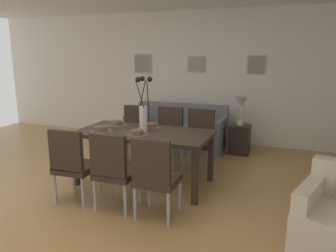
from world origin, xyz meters
The scene contains 24 objects.
ground_plane centered at (0.00, 0.00, 0.00)m, with size 9.00×9.00×0.00m, color tan.
back_wall_panel centered at (0.00, 3.25, 1.30)m, with size 9.00×0.10×2.60m, color white.
dining_table centered at (0.29, 0.68, 0.66)m, with size 1.80×0.91×0.74m.
dining_chair_near_left centered at (-0.24, -0.17, 0.51)m, with size 0.46×0.46×0.92m.
dining_chair_near_right centered at (-0.28, 1.52, 0.51)m, with size 0.47×0.47×0.92m.
dining_chair_far_left centered at (0.31, -0.16, 0.51)m, with size 0.45×0.45×0.92m.
dining_chair_far_right centered at (0.31, 1.56, 0.51)m, with size 0.45×0.45×0.92m.
dining_chair_mid_left centered at (0.83, -0.18, 0.51)m, with size 0.45×0.45×0.92m.
dining_chair_mid_right centered at (0.83, 1.55, 0.51)m, with size 0.45×0.45×0.92m.
centerpiece_vase centered at (0.29, 0.69, 1.02)m, with size 0.21×0.23×0.73m.
placemat_near_left centered at (-0.25, 0.48, 0.74)m, with size 0.32×0.32×0.01m, color #4C4742.
bowl_near_left centered at (-0.25, 0.48, 0.78)m, with size 0.17×0.17×0.07m.
placemat_near_right centered at (-0.25, 0.89, 0.74)m, with size 0.32×0.32×0.01m, color #4C4742.
bowl_near_right centered at (-0.25, 0.89, 0.78)m, with size 0.17×0.17×0.07m.
placemat_far_left centered at (0.29, 0.48, 0.74)m, with size 0.32×0.32×0.01m, color #4C4742.
bowl_far_left centered at (0.29, 0.48, 0.78)m, with size 0.17×0.17×0.07m.
placemat_far_right centered at (0.29, 0.89, 0.74)m, with size 0.32×0.32×0.01m, color #4C4742.
bowl_far_right centered at (0.29, 0.89, 0.78)m, with size 0.17×0.17×0.07m.
sofa centered at (0.12, 2.57, 0.28)m, with size 1.84×0.84×0.80m.
side_table centered at (1.31, 2.56, 0.26)m, with size 0.36×0.36×0.52m, color black.
table_lamp centered at (1.31, 2.56, 0.89)m, with size 0.22×0.22×0.51m.
framed_picture_left centered at (-0.88, 3.18, 1.56)m, with size 0.39×0.03×0.40m.
framed_picture_center centered at (0.29, 3.18, 1.56)m, with size 0.35×0.03×0.32m.
framed_picture_right centered at (1.47, 3.18, 1.56)m, with size 0.35×0.03×0.36m.
Camera 1 is at (2.12, -3.18, 1.76)m, focal length 34.73 mm.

